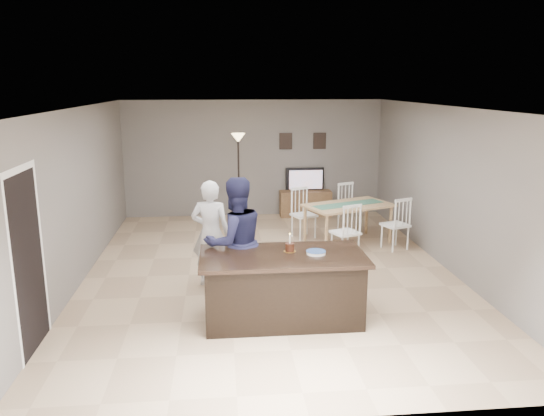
{
  "coord_description": "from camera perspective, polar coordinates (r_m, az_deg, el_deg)",
  "views": [
    {
      "loc": [
        -0.78,
        -8.3,
        3.06
      ],
      "look_at": [
        0.01,
        -0.3,
        1.17
      ],
      "focal_mm": 35.0,
      "sensor_mm": 36.0,
      "label": 1
    }
  ],
  "objects": [
    {
      "name": "doorway",
      "position": [
        6.64,
        -24.86,
        -3.75
      ],
      "size": [
        0.0,
        2.1,
        2.65
      ],
      "color": "black",
      "rests_on": "floor"
    },
    {
      "name": "tv_screen_glow",
      "position": [
        12.42,
        3.65,
        3.06
      ],
      "size": [
        0.78,
        0.0,
        0.78
      ],
      "primitive_type": "plane",
      "rotation": [
        1.57,
        0.0,
        3.14
      ],
      "color": "#D05517",
      "rests_on": "tv_console"
    },
    {
      "name": "kitchen_island",
      "position": [
        7.05,
        1.14,
        -8.45
      ],
      "size": [
        2.15,
        1.1,
        0.9
      ],
      "color": "black",
      "rests_on": "floor"
    },
    {
      "name": "dining_table",
      "position": [
        10.4,
        8.2,
        -0.33
      ],
      "size": [
        2.15,
        2.31,
        1.01
      ],
      "rotation": [
        0.0,
        0.0,
        0.38
      ],
      "color": "tan",
      "rests_on": "floor"
    },
    {
      "name": "birthday_cake",
      "position": [
        7.0,
        1.92,
        -4.23
      ],
      "size": [
        0.16,
        0.16,
        0.25
      ],
      "color": "gold",
      "rests_on": "kitchen_island"
    },
    {
      "name": "tv_console",
      "position": [
        12.54,
        3.61,
        0.51
      ],
      "size": [
        1.2,
        0.4,
        0.6
      ],
      "primitive_type": "cube",
      "color": "brown",
      "rests_on": "floor"
    },
    {
      "name": "television",
      "position": [
        12.49,
        3.59,
        3.1
      ],
      "size": [
        0.91,
        0.12,
        0.53
      ],
      "primitive_type": "imported",
      "rotation": [
        0.0,
        0.0,
        3.14
      ],
      "color": "black",
      "rests_on": "tv_console"
    },
    {
      "name": "floor_lamp",
      "position": [
        11.55,
        -3.64,
        5.78
      ],
      "size": [
        0.3,
        0.3,
        2.02
      ],
      "color": "black",
      "rests_on": "floor"
    },
    {
      "name": "man",
      "position": [
        7.37,
        -3.97,
        -3.69
      ],
      "size": [
        1.08,
        0.96,
        1.83
      ],
      "primitive_type": "imported",
      "rotation": [
        0.0,
        0.0,
        3.5
      ],
      "color": "#1C1D3E",
      "rests_on": "floor"
    },
    {
      "name": "plate_stack",
      "position": [
        6.93,
        4.76,
        -4.78
      ],
      "size": [
        0.26,
        0.26,
        0.04
      ],
      "color": "white",
      "rests_on": "kitchen_island"
    },
    {
      "name": "floor",
      "position": [
        8.88,
        -0.24,
        -6.91
      ],
      "size": [
        8.0,
        8.0,
        0.0
      ],
      "primitive_type": "plane",
      "color": "tan",
      "rests_on": "ground"
    },
    {
      "name": "woman",
      "position": [
        8.16,
        -6.61,
        -2.72
      ],
      "size": [
        0.67,
        0.51,
        1.65
      ],
      "primitive_type": "imported",
      "rotation": [
        0.0,
        0.0,
        2.94
      ],
      "color": "silver",
      "rests_on": "floor"
    },
    {
      "name": "picture_frames",
      "position": [
        12.49,
        3.33,
        7.21
      ],
      "size": [
        1.1,
        0.02,
        0.38
      ],
      "color": "black",
      "rests_on": "room_shell"
    },
    {
      "name": "room_shell",
      "position": [
        8.45,
        -0.25,
        3.83
      ],
      "size": [
        8.0,
        8.0,
        8.0
      ],
      "color": "slate",
      "rests_on": "floor"
    }
  ]
}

